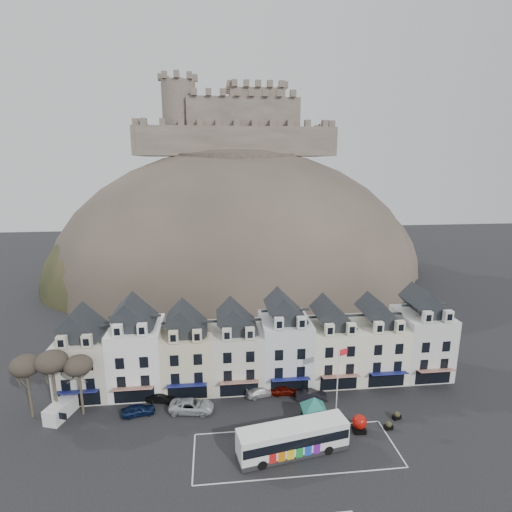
{
  "coord_description": "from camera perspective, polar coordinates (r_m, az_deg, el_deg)",
  "views": [
    {
      "loc": [
        -6.37,
        -35.45,
        30.69
      ],
      "look_at": [
        0.17,
        24.0,
        16.45
      ],
      "focal_mm": 28.0,
      "sensor_mm": 36.0,
      "label": 1
    }
  ],
  "objects": [
    {
      "name": "car_charcoal",
      "position": [
        56.11,
        7.91,
        -19.09
      ],
      "size": [
        4.19,
        1.77,
        1.34
      ],
      "primitive_type": "imported",
      "rotation": [
        0.0,
        0.0,
        1.48
      ],
      "color": "black",
      "rests_on": "ground"
    },
    {
      "name": "bus",
      "position": [
        47.03,
        5.29,
        -24.45
      ],
      "size": [
        12.35,
        4.92,
        3.4
      ],
      "rotation": [
        0.0,
        0.0,
        0.18
      ],
      "color": "#262628",
      "rests_on": "ground"
    },
    {
      "name": "car_maroon",
      "position": [
        56.88,
        4.06,
        -18.52
      ],
      "size": [
        3.89,
        1.68,
        1.31
      ],
      "primitive_type": "imported",
      "rotation": [
        0.0,
        0.0,
        1.54
      ],
      "color": "#590C05",
      "rests_on": "ground"
    },
    {
      "name": "car_black",
      "position": [
        56.63,
        -13.36,
        -19.07
      ],
      "size": [
        4.0,
        2.07,
        1.25
      ],
      "primitive_type": "imported",
      "rotation": [
        0.0,
        0.0,
        1.37
      ],
      "color": "black",
      "rests_on": "ground"
    },
    {
      "name": "tree_left_near",
      "position": [
        54.5,
        -24.07,
        -14.15
      ],
      "size": [
        3.43,
        3.43,
        7.84
      ],
      "color": "#352E21",
      "rests_on": "ground"
    },
    {
      "name": "planter_east",
      "position": [
        55.12,
        19.48,
        -20.69
      ],
      "size": [
        1.12,
        0.79,
        1.01
      ],
      "rotation": [
        0.0,
        0.0,
        0.31
      ],
      "color": "black",
      "rests_on": "ground"
    },
    {
      "name": "car_white",
      "position": [
        56.49,
        0.8,
        -18.76
      ],
      "size": [
        4.64,
        2.73,
        1.26
      ],
      "primitive_type": "imported",
      "rotation": [
        0.0,
        0.0,
        1.81
      ],
      "color": "#BBBBBB",
      "rests_on": "ground"
    },
    {
      "name": "castle",
      "position": [
        112.0,
        -2.88,
        18.24
      ],
      "size": [
        50.2,
        22.2,
        22.0
      ],
      "color": "brown",
      "rests_on": "ground"
    },
    {
      "name": "tree_left_mid",
      "position": [
        55.19,
        -27.18,
        -13.33
      ],
      "size": [
        3.78,
        3.78,
        8.64
      ],
      "color": "#352E21",
      "rests_on": "ground"
    },
    {
      "name": "white_van",
      "position": [
        57.66,
        -26.11,
        -19.12
      ],
      "size": [
        3.07,
        4.67,
        1.97
      ],
      "rotation": [
        0.0,
        0.0,
        -0.3
      ],
      "color": "white",
      "rests_on": "ground"
    },
    {
      "name": "castle_hill",
      "position": [
        109.05,
        -2.02,
        -2.9
      ],
      "size": [
        100.0,
        76.0,
        68.0
      ],
      "color": "#3B352D",
      "rests_on": "ground"
    },
    {
      "name": "car_navy",
      "position": [
        54.91,
        -16.48,
        -20.34
      ],
      "size": [
        4.26,
        2.36,
        1.37
      ],
      "primitive_type": "imported",
      "rotation": [
        0.0,
        0.0,
        1.76
      ],
      "color": "#0B1738",
      "rests_on": "ground"
    },
    {
      "name": "planter_west",
      "position": [
        53.16,
        18.41,
        -21.98
      ],
      "size": [
        1.08,
        0.72,
        1.03
      ],
      "rotation": [
        0.0,
        0.0,
        0.1
      ],
      "color": "black",
      "rests_on": "ground"
    },
    {
      "name": "red_buoy",
      "position": [
        51.61,
        14.55,
        -22.11
      ],
      "size": [
        1.69,
        1.69,
        2.09
      ],
      "rotation": [
        0.0,
        0.0,
        -0.07
      ],
      "color": "black",
      "rests_on": "ground"
    },
    {
      "name": "flagpole",
      "position": [
        51.27,
        11.69,
        -16.67
      ],
      "size": [
        1.26,
        0.52,
        9.18
      ],
      "rotation": [
        0.0,
        0.0,
        0.35
      ],
      "color": "silver",
      "rests_on": "ground"
    },
    {
      "name": "ground",
      "position": [
        47.32,
        3.35,
        -27.07
      ],
      "size": [
        300.0,
        300.0,
        0.0
      ],
      "primitive_type": "plane",
      "color": "black",
      "rests_on": "ground"
    },
    {
      "name": "townhouse_terrace",
      "position": [
        57.71,
        0.87,
        -12.71
      ],
      "size": [
        54.4,
        9.35,
        11.8
      ],
      "color": "beige",
      "rests_on": "ground"
    },
    {
      "name": "coach_bay_markings",
      "position": [
        48.57,
        5.66,
        -25.87
      ],
      "size": [
        22.0,
        7.5,
        0.01
      ],
      "primitive_type": "cube",
      "color": "silver",
      "rests_on": "ground"
    },
    {
      "name": "tree_left_far",
      "position": [
        56.47,
        -30.06,
        -13.45
      ],
      "size": [
        3.61,
        3.61,
        8.24
      ],
      "color": "#352E21",
      "rests_on": "ground"
    },
    {
      "name": "car_silver",
      "position": [
        54.09,
        -9.17,
        -20.38
      ],
      "size": [
        5.8,
        3.37,
        1.55
      ],
      "primitive_type": "imported",
      "rotation": [
        0.0,
        0.0,
        1.42
      ],
      "color": "#B5B8BD",
      "rests_on": "ground"
    },
    {
      "name": "bus_shelter",
      "position": [
        50.49,
        8.33,
        -20.14
      ],
      "size": [
        5.91,
        5.91,
        3.75
      ],
      "rotation": [
        0.0,
        0.0,
        -0.02
      ],
      "color": "black",
      "rests_on": "ground"
    }
  ]
}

